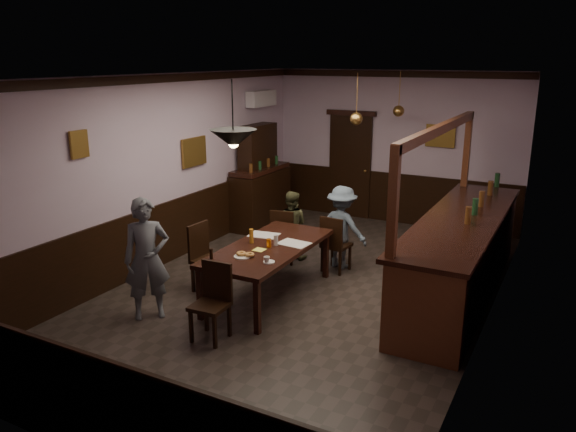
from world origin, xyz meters
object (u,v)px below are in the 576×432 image
Objects in this scene: dining_table at (268,250)px; chair_far_right at (334,242)px; pendant_brass_mid at (356,119)px; chair_near at (213,298)px; person_standing at (147,259)px; soda_can at (269,243)px; sideboard at (260,186)px; bar_counter at (460,254)px; pendant_iron at (233,139)px; coffee_cup at (267,259)px; person_seated_right at (342,227)px; chair_side at (205,254)px; person_seated_left at (291,225)px; chair_far_left at (284,234)px; pendant_brass_far at (399,111)px.

dining_table is 2.45× the size of chair_far_right.
pendant_brass_mid is at bearing 78.35° from dining_table.
chair_near is 1.09m from person_standing.
sideboard reaches higher than soda_can.
pendant_iron is (-2.31, -2.12, 1.72)m from bar_counter.
coffee_cup is 3.05m from pendant_brass_mid.
person_seated_right is 1.89m from bar_counter.
dining_table is 1.82m from pendant_iron.
bar_counter reaches higher than chair_far_right.
dining_table is at bearing -74.19° from chair_side.
dining_table is at bearing -101.65° from pendant_brass_mid.
person_seated_left is 0.90m from person_seated_right.
chair_far_left is 1.00× the size of chair_far_right.
coffee_cup is (1.25, -0.39, 0.26)m from chair_side.
pendant_iron is 0.98× the size of pendant_brass_far.
soda_can is 3.56m from sideboard.
soda_can is at bearing 83.40° from person_seated_right.
person_seated_left is (0.47, 1.75, 0.04)m from chair_side.
person_seated_left is 2.91m from pendant_brass_far.
sideboard is at bearing 122.73° from soda_can.
sideboard is (-1.89, 2.94, 0.11)m from dining_table.
soda_can is at bearing 95.85° from person_seated_left.
person_standing is 5.37m from pendant_brass_far.
pendant_iron reaches higher than coffee_cup.
person_seated_right is (1.48, 2.81, -0.13)m from person_standing.
chair_far_right reaches higher than coffee_cup.
pendant_iron is 4.46m from pendant_brass_far.
dining_table is 18.40× the size of soda_can.
bar_counter is at bearing 170.97° from chair_far_left.
sideboard is at bearing 121.47° from coffee_cup.
chair_far_right is at bearing 95.99° from person_seated_right.
pendant_iron is (0.45, -2.07, 1.82)m from chair_far_left.
sideboard reaches higher than person_seated_right.
chair_near reaches higher than dining_table.
pendant_iron is at bearing 89.74° from person_seated_left.
person_standing reaches higher than chair_far_left.
pendant_iron is (-0.43, -2.35, 1.66)m from person_seated_right.
pendant_brass_far is (0.62, 4.94, 1.79)m from chair_near.
chair_near is at bearing 88.87° from person_seated_right.
pendant_brass_mid reaches higher than sideboard.
pendant_brass_far reaches higher than chair_side.
coffee_cup is 0.10× the size of pendant_brass_far.
bar_counter is (2.28, 1.37, -0.21)m from soda_can.
person_seated_left is 1.41× the size of pendant_brass_mid.
chair_side reaches higher than dining_table.
chair_side is 4.48m from pendant_brass_far.
coffee_cup is (0.31, 0.73, 0.29)m from chair_near.
pendant_brass_mid is (0.87, 0.79, 1.80)m from chair_far_left.
pendant_brass_mid is at bearing -81.25° from person_seated_right.
coffee_cup is 0.61m from soda_can.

